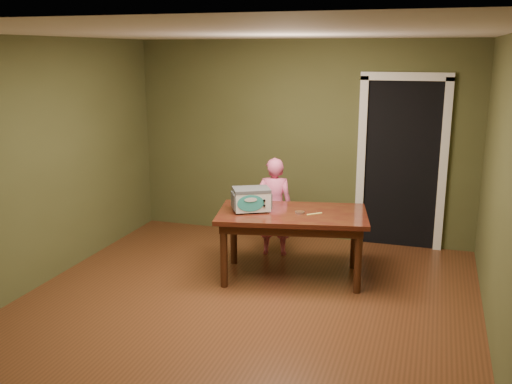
# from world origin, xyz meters

# --- Properties ---
(floor) EXTENTS (5.00, 5.00, 0.00)m
(floor) POSITION_xyz_m (0.00, 0.00, 0.00)
(floor) COLOR brown
(floor) RESTS_ON ground
(room_shell) EXTENTS (4.52, 5.02, 2.61)m
(room_shell) POSITION_xyz_m (0.00, 0.00, 1.71)
(room_shell) COLOR #4A4D29
(room_shell) RESTS_ON ground
(doorway) EXTENTS (1.10, 0.66, 2.25)m
(doorway) POSITION_xyz_m (1.30, 2.78, 1.06)
(doorway) COLOR black
(doorway) RESTS_ON ground
(dining_table) EXTENTS (1.75, 1.20, 0.75)m
(dining_table) POSITION_xyz_m (0.26, 1.03, 0.65)
(dining_table) COLOR #390F0D
(dining_table) RESTS_ON floor
(toy_oven) EXTENTS (0.48, 0.43, 0.26)m
(toy_oven) POSITION_xyz_m (-0.18, 0.93, 0.89)
(toy_oven) COLOR #4C4F54
(toy_oven) RESTS_ON dining_table
(baking_pan) EXTENTS (0.10, 0.10, 0.02)m
(baking_pan) POSITION_xyz_m (0.35, 1.00, 0.76)
(baking_pan) COLOR silver
(baking_pan) RESTS_ON dining_table
(spatula) EXTENTS (0.15, 0.14, 0.01)m
(spatula) POSITION_xyz_m (0.51, 1.02, 0.75)
(spatula) COLOR #E3D163
(spatula) RESTS_ON dining_table
(child) EXTENTS (0.49, 0.37, 1.21)m
(child) POSITION_xyz_m (-0.13, 1.68, 0.61)
(child) COLOR pink
(child) RESTS_ON floor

